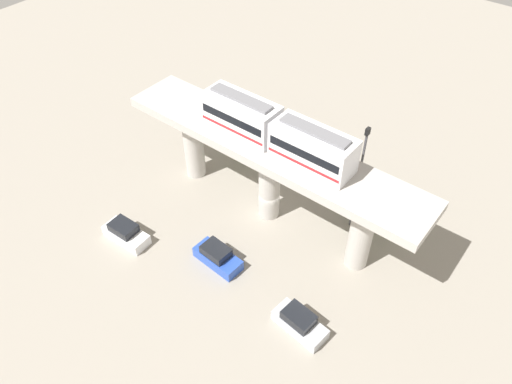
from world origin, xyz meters
The scene contains 9 objects.
ground_plane centered at (0.00, 0.00, 0.00)m, with size 120.00×120.00×0.00m, color gray.
viaduct centered at (0.00, 0.00, 6.05)m, with size 5.20×28.00×8.09m.
train centered at (0.00, -0.49, 9.62)m, with size 2.64×13.55×3.24m.
parked_car_silver centered at (-8.07, -8.98, 0.74)m, with size 2.21×4.36×1.76m.
parked_car_blue centered at (-7.18, -0.11, 0.74)m, with size 2.02×4.29×1.76m.
parked_car_white centered at (-10.18, 7.85, 0.74)m, with size 2.00×4.28×1.76m.
tree_near_viaduct centered at (5.56, 6.59, 2.85)m, with size 3.08×3.08×4.41m.
tree_mid_lot centered at (4.89, -7.84, 3.65)m, with size 3.24×3.24×5.29m.
signal_post centered at (3.40, -6.59, 5.87)m, with size 0.44×0.28×10.69m.
Camera 1 is at (-25.38, -18.58, 32.79)m, focal length 34.57 mm.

